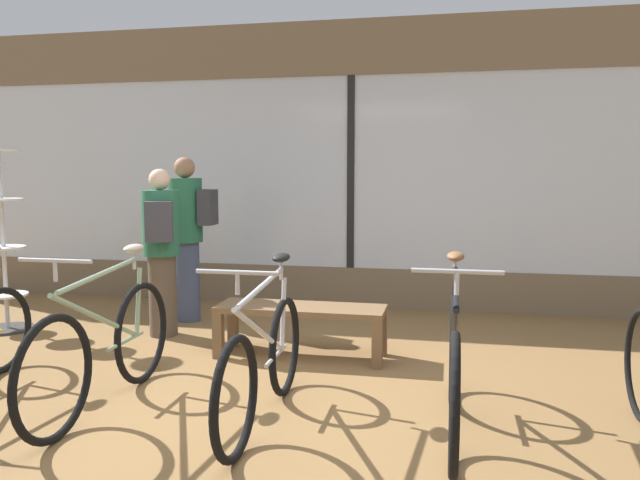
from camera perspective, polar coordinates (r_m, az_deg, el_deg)
ground_plane at (r=4.14m, az=-4.61°, el=-15.59°), size 24.00×24.00×0.00m
shop_back_wall at (r=7.06m, az=2.87°, el=7.06°), size 12.00×0.08×3.20m
bicycle_left at (r=4.35m, az=-19.12°, el=-9.21°), size 0.46×1.78×1.05m
bicycle_center at (r=3.91m, az=-5.17°, el=-11.02°), size 0.46×1.70×1.02m
bicycle_right at (r=3.82m, az=12.13°, el=-11.18°), size 0.46×1.75×1.05m
accessory_rack at (r=6.74m, az=-26.93°, el=-1.14°), size 0.48×0.48×1.84m
display_bench at (r=5.22m, az=-1.77°, el=-6.86°), size 1.40×0.44×0.43m
customer_near_rack at (r=5.98m, az=-14.30°, el=-0.64°), size 0.45×0.55×1.57m
customer_by_window at (r=6.53m, az=-12.00°, el=0.60°), size 0.49×0.35×1.69m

